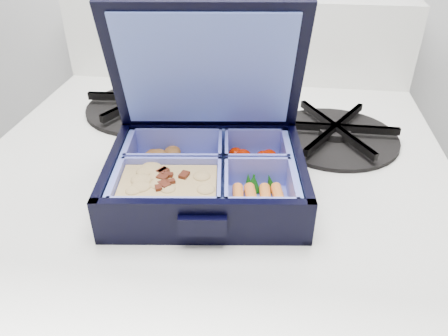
# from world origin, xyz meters

# --- Properties ---
(bento_box) EXTENTS (0.23, 0.19, 0.05)m
(bento_box) POSITION_xyz_m (-0.30, 1.58, 0.93)
(bento_box) COLOR black
(bento_box) RESTS_ON stove
(burner_grate) EXTENTS (0.18, 0.18, 0.03)m
(burner_grate) POSITION_xyz_m (-0.14, 1.73, 0.92)
(burner_grate) COLOR black
(burner_grate) RESTS_ON stove
(burner_grate_rear) EXTENTS (0.20, 0.20, 0.02)m
(burner_grate_rear) POSITION_xyz_m (-0.43, 1.79, 0.92)
(burner_grate_rear) COLOR black
(burner_grate_rear) RESTS_ON stove
(fork) EXTENTS (0.13, 0.14, 0.01)m
(fork) POSITION_xyz_m (-0.22, 1.70, 0.91)
(fork) COLOR silver
(fork) RESTS_ON stove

